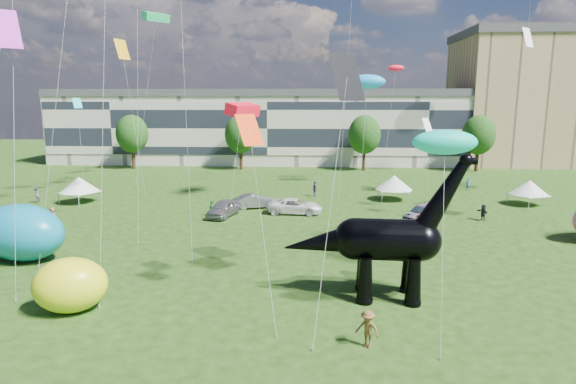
{
  "coord_description": "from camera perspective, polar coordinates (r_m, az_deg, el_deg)",
  "views": [
    {
      "loc": [
        -0.27,
        -24.98,
        11.38
      ],
      "look_at": [
        -1.97,
        8.0,
        5.0
      ],
      "focal_mm": 30.0,
      "sensor_mm": 36.0,
      "label": 1
    }
  ],
  "objects": [
    {
      "name": "car_white",
      "position": [
        48.6,
        0.87,
        -1.69
      ],
      "size": [
        5.66,
        2.94,
        1.52
      ],
      "primitive_type": "imported",
      "rotation": [
        0.0,
        0.0,
        1.49
      ],
      "color": "white",
      "rests_on": "ground"
    },
    {
      "name": "kites",
      "position": [
        63.18,
        12.86,
        18.26
      ],
      "size": [
        61.69,
        53.01,
        25.84
      ],
      "color": "#D60E40",
      "rests_on": "ground"
    },
    {
      "name": "gazebo_left",
      "position": [
        58.26,
        -23.51,
        0.8
      ],
      "size": [
        5.47,
        5.47,
        2.91
      ],
      "rotation": [
        0.0,
        0.0,
        -0.4
      ],
      "color": "white",
      "rests_on": "ground"
    },
    {
      "name": "car_grey",
      "position": [
        51.12,
        -3.93,
        -1.09
      ],
      "size": [
        4.83,
        2.97,
        1.5
      ],
      "primitive_type": "imported",
      "rotation": [
        0.0,
        0.0,
        1.9
      ],
      "color": "slate",
      "rests_on": "ground"
    },
    {
      "name": "apartment_block",
      "position": [
        98.58,
        27.47,
        9.51
      ],
      "size": [
        28.0,
        18.0,
        22.0
      ],
      "primitive_type": "cube",
      "color": "tan",
      "rests_on": "ground"
    },
    {
      "name": "gazebo_far",
      "position": [
        58.52,
        26.68,
        0.47
      ],
      "size": [
        5.2,
        5.2,
        2.75
      ],
      "rotation": [
        0.0,
        0.0,
        0.41
      ],
      "color": "white",
      "rests_on": "ground"
    },
    {
      "name": "visitors",
      "position": [
        43.17,
        1.03,
        -3.15
      ],
      "size": [
        51.16,
        40.81,
        1.87
      ],
      "color": "brown",
      "rests_on": "ground"
    },
    {
      "name": "tree_far_right",
      "position": [
        82.44,
        21.68,
        6.63
      ],
      "size": [
        5.2,
        5.2,
        9.44
      ],
      "color": "#382314",
      "rests_on": "ground"
    },
    {
      "name": "tree_far_left",
      "position": [
        83.61,
        -18.02,
        6.92
      ],
      "size": [
        5.2,
        5.2,
        9.44
      ],
      "color": "#382314",
      "rests_on": "ground"
    },
    {
      "name": "terrace_row",
      "position": [
        87.49,
        -2.14,
        7.4
      ],
      "size": [
        78.0,
        11.0,
        12.0
      ],
      "primitive_type": "cube",
      "color": "beige",
      "rests_on": "ground"
    },
    {
      "name": "car_dark",
      "position": [
        47.56,
        15.62,
        -2.41
      ],
      "size": [
        4.78,
        5.26,
        1.47
      ],
      "primitive_type": "imported",
      "rotation": [
        0.0,
        0.0,
        -0.67
      ],
      "color": "#595960",
      "rests_on": "ground"
    },
    {
      "name": "car_silver",
      "position": [
        47.77,
        -7.65,
        -1.93
      ],
      "size": [
        3.11,
        5.18,
        1.65
      ],
      "primitive_type": "imported",
      "rotation": [
        0.0,
        0.0,
        -0.25
      ],
      "color": "#A5A5A9",
      "rests_on": "ground"
    },
    {
      "name": "ground",
      "position": [
        27.45,
        3.34,
        -13.58
      ],
      "size": [
        220.0,
        220.0,
        0.0
      ],
      "primitive_type": "plane",
      "color": "#16330C",
      "rests_on": "ground"
    },
    {
      "name": "tree_mid_left",
      "position": [
        79.02,
        -5.64,
        7.19
      ],
      "size": [
        5.2,
        5.2,
        9.44
      ],
      "color": "#382314",
      "rests_on": "ground"
    },
    {
      "name": "tree_mid_right",
      "position": [
        78.58,
        9.06,
        7.09
      ],
      "size": [
        5.2,
        5.2,
        9.44
      ],
      "color": "#382314",
      "rests_on": "ground"
    },
    {
      "name": "gazebo_near",
      "position": [
        56.18,
        12.44,
        1.09
      ],
      "size": [
        4.14,
        4.14,
        2.88
      ],
      "rotation": [
        0.0,
        0.0,
        0.0
      ],
      "color": "silver",
      "rests_on": "ground"
    },
    {
      "name": "dinosaur_sculpture",
      "position": [
        28.24,
        10.91,
        -5.84
      ],
      "size": [
        10.78,
        3.1,
        8.81
      ],
      "rotation": [
        0.0,
        0.0,
        -0.06
      ],
      "color": "black",
      "rests_on": "ground"
    },
    {
      "name": "inflatable_yellow",
      "position": [
        28.98,
        -24.39,
        -10.01
      ],
      "size": [
        4.52,
        3.85,
        3.01
      ],
      "primitive_type": "ellipsoid",
      "rotation": [
        0.0,
        0.0,
        0.24
      ],
      "color": "yellow",
      "rests_on": "ground"
    },
    {
      "name": "inflatable_teal",
      "position": [
        39.29,
        -29.02,
        -4.21
      ],
      "size": [
        7.29,
        5.42,
        4.1
      ],
      "primitive_type": "ellipsoid",
      "rotation": [
        0.0,
        0.0,
        -0.22
      ],
      "color": "#0D7DA1",
      "rests_on": "ground"
    }
  ]
}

